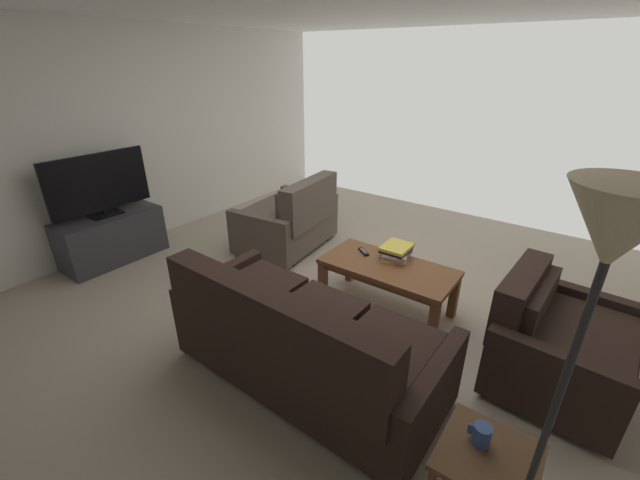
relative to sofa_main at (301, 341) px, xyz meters
name	(u,v)px	position (x,y,z in m)	size (l,w,h in m)	color
ground_plane	(350,302)	(0.28, -1.09, -0.38)	(5.90, 5.96, 0.01)	tan
wall_right	(150,136)	(3.23, -1.09, 0.87)	(0.12, 5.96, 2.50)	silver
sofa_main	(301,341)	(0.00, 0.00, 0.00)	(1.91, 0.90, 0.90)	black
loveseat_near	(290,220)	(1.49, -1.66, -0.01)	(0.94, 1.23, 0.89)	black
coffee_table	(388,272)	(-0.04, -1.18, 0.00)	(1.17, 0.57, 0.45)	brown
end_table	(485,471)	(-1.27, 0.26, 0.05)	(0.41, 0.41, 0.54)	brown
floor_lamp	(601,274)	(-1.43, 0.32, 1.16)	(0.31, 0.31, 1.82)	#262628
tv_stand	(112,238)	(2.93, -0.23, -0.11)	(0.47, 1.07, 0.54)	#38383D
flat_tv	(99,184)	(2.93, -0.23, 0.52)	(0.20, 1.07, 0.68)	black
armchair_side	(556,341)	(-1.40, -1.06, -0.03)	(0.87, 1.03, 0.80)	black
coffee_mug	(482,435)	(-1.22, 0.22, 0.21)	(0.10, 0.08, 0.10)	#334C8C
book_stack	(396,252)	(-0.03, -1.34, 0.14)	(0.28, 0.31, 0.13)	#E0CC4C
tv_remote	(364,252)	(0.26, -1.27, 0.08)	(0.16, 0.13, 0.02)	black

